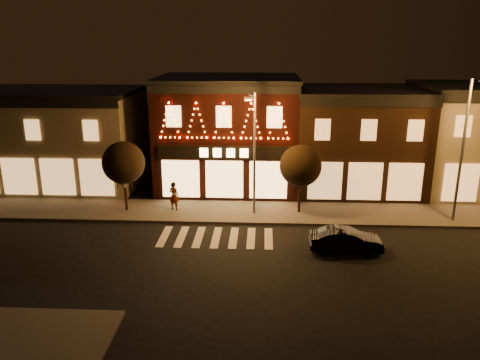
{
  "coord_description": "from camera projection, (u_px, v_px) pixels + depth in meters",
  "views": [
    {
      "loc": [
        2.6,
        -20.91,
        10.95
      ],
      "look_at": [
        1.37,
        4.0,
        3.46
      ],
      "focal_mm": 35.41,
      "sensor_mm": 36.0,
      "label": 1
    }
  ],
  "objects": [
    {
      "name": "streetlamp_mid",
      "position": [
        254.0,
        145.0,
        28.98
      ],
      "size": [
        0.7,
        1.76,
        7.67
      ],
      "rotation": [
        0.0,
        0.0,
        0.24
      ],
      "color": "#59595E",
      "rests_on": "sidewalk_far"
    },
    {
      "name": "tree_right",
      "position": [
        301.0,
        166.0,
        29.73
      ],
      "size": [
        2.66,
        2.66,
        4.44
      ],
      "rotation": [
        0.0,
        0.0,
        0.23
      ],
      "color": "black",
      "rests_on": "sidewalk_far"
    },
    {
      "name": "ground",
      "position": [
        208.0,
        270.0,
        23.28
      ],
      "size": [
        120.0,
        120.0,
        0.0
      ],
      "primitive_type": "plane",
      "color": "black",
      "rests_on": "ground"
    },
    {
      "name": "building_right_a",
      "position": [
        356.0,
        139.0,
        35.13
      ],
      "size": [
        9.2,
        8.28,
        7.5
      ],
      "color": "#382113",
      "rests_on": "ground"
    },
    {
      "name": "building_left",
      "position": [
        59.0,
        137.0,
        36.22
      ],
      "size": [
        12.2,
        8.28,
        7.3
      ],
      "color": "#7B6D57",
      "rests_on": "ground"
    },
    {
      "name": "building_right_b",
      "position": [
        480.0,
        138.0,
        34.66
      ],
      "size": [
        9.2,
        8.28,
        7.8
      ],
      "color": "#7B6D57",
      "rests_on": "ground"
    },
    {
      "name": "pedestrian",
      "position": [
        174.0,
        196.0,
        30.77
      ],
      "size": [
        0.81,
        0.68,
        1.91
      ],
      "primitive_type": "imported",
      "rotation": [
        0.0,
        0.0,
        2.76
      ],
      "color": "gray",
      "rests_on": "sidewalk_far"
    },
    {
      "name": "sidewalk_far",
      "position": [
        253.0,
        212.0,
        30.81
      ],
      "size": [
        44.0,
        4.0,
        0.15
      ],
      "primitive_type": "cube",
      "color": "#47423D",
      "rests_on": "ground"
    },
    {
      "name": "dark_sedan",
      "position": [
        346.0,
        240.0,
        25.17
      ],
      "size": [
        3.86,
        1.35,
        1.27
      ],
      "primitive_type": "imported",
      "rotation": [
        0.0,
        0.0,
        1.57
      ],
      "color": "black",
      "rests_on": "ground"
    },
    {
      "name": "building_pulp",
      "position": [
        228.0,
        133.0,
        35.45
      ],
      "size": [
        10.2,
        8.34,
        8.3
      ],
      "color": "black",
      "rests_on": "ground"
    },
    {
      "name": "tree_left",
      "position": [
        123.0,
        163.0,
        30.11
      ],
      "size": [
        2.73,
        2.73,
        4.56
      ],
      "rotation": [
        0.0,
        0.0,
        0.09
      ],
      "color": "black",
      "rests_on": "sidewalk_far"
    },
    {
      "name": "streetlamp_right",
      "position": [
        466.0,
        141.0,
        27.59
      ],
      "size": [
        0.77,
        1.97,
        8.62
      ],
      "rotation": [
        0.0,
        0.0,
        -0.23
      ],
      "color": "#59595E",
      "rests_on": "sidewalk_far"
    }
  ]
}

